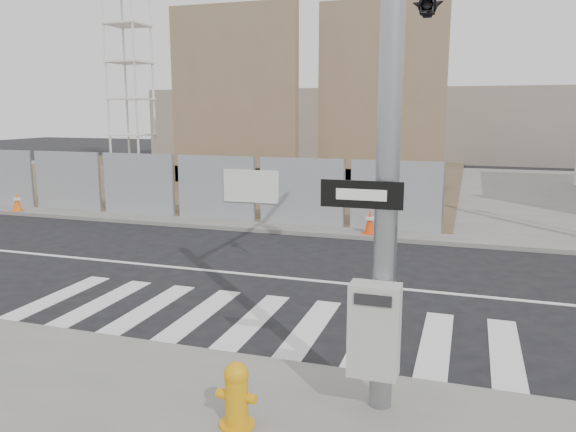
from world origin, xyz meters
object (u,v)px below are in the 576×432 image
(traffic_cone_c, at_px, (201,206))
(traffic_cone_d, at_px, (370,222))
(crane_tower, at_px, (126,7))
(fire_hydrant, at_px, (237,395))
(signal_pole, at_px, (418,23))
(traffic_cone_b, at_px, (17,202))

(traffic_cone_c, height_order, traffic_cone_d, traffic_cone_d)
(crane_tower, xyz_separation_m, fire_hydrant, (16.09, -22.74, -8.54))
(signal_pole, bearing_deg, traffic_cone_d, 104.95)
(signal_pole, xyz_separation_m, crane_tower, (-17.49, 19.05, 4.24))
(crane_tower, xyz_separation_m, traffic_cone_d, (15.79, -12.66, -8.57))
(signal_pole, bearing_deg, crane_tower, 132.57)
(traffic_cone_c, bearing_deg, signal_pole, -45.16)
(signal_pole, relative_size, traffic_cone_b, 11.10)
(fire_hydrant, xyz_separation_m, traffic_cone_b, (-12.38, 9.96, -0.06))
(traffic_cone_d, bearing_deg, crane_tower, 141.28)
(signal_pole, relative_size, traffic_cone_d, 10.30)
(signal_pole, bearing_deg, traffic_cone_c, 134.84)
(crane_tower, bearing_deg, traffic_cone_d, -38.72)
(traffic_cone_c, bearing_deg, traffic_cone_b, -169.22)
(signal_pole, xyz_separation_m, traffic_cone_b, (-13.79, 6.27, -4.35))
(fire_hydrant, xyz_separation_m, traffic_cone_d, (-0.30, 10.08, -0.03))
(crane_tower, distance_m, traffic_cone_c, 17.58)
(crane_tower, relative_size, traffic_cone_c, 28.52)
(signal_pole, height_order, traffic_cone_d, signal_pole)
(traffic_cone_d, bearing_deg, fire_hydrant, -88.31)
(crane_tower, bearing_deg, fire_hydrant, -54.72)
(crane_tower, bearing_deg, signal_pole, -47.43)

